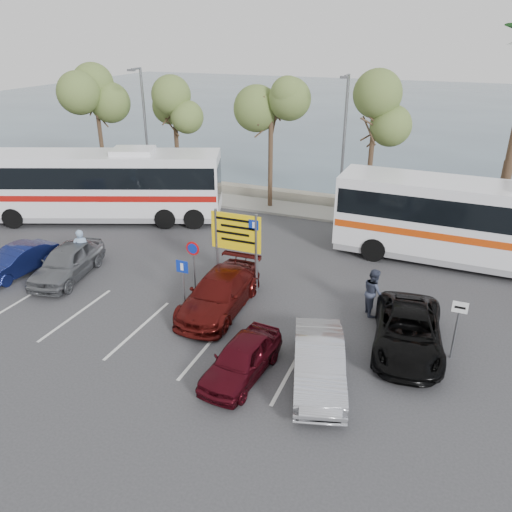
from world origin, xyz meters
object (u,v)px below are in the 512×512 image
at_px(coach_bus_right, 485,228).
at_px(car_maroon, 219,293).
at_px(street_lamp_left, 145,126).
at_px(direction_sign, 236,238).
at_px(car_blue, 17,261).
at_px(pedestrian_near, 82,250).
at_px(suv_black, 408,331).
at_px(car_silver_a, 67,262).
at_px(coach_bus_left, 101,188).
at_px(car_silver_b, 319,363).
at_px(car_red, 242,359).
at_px(pedestrian_far, 373,292).
at_px(street_lamp_right, 344,142).

xyz_separation_m(coach_bus_right, car_maroon, (-9.70, -8.17, -1.22)).
xyz_separation_m(street_lamp_left, direction_sign, (11.00, -10.32, -2.17)).
distance_m(car_blue, pedestrian_near, 2.94).
xyz_separation_m(car_maroon, suv_black, (7.30, -0.00, -0.04)).
height_order(street_lamp_left, car_silver_a, street_lamp_left).
distance_m(car_silver_a, suv_black, 14.90).
distance_m(car_maroon, pedestrian_near, 7.57).
relative_size(coach_bus_left, car_silver_b, 3.11).
relative_size(direction_sign, car_blue, 0.92).
height_order(street_lamp_left, car_silver_b, street_lamp_left).
height_order(suv_black, car_silver_b, car_silver_b).
height_order(direction_sign, car_red, direction_sign).
xyz_separation_m(car_silver_a, pedestrian_far, (13.34, 1.95, 0.20)).
bearing_deg(suv_black, coach_bus_right, 67.07).
distance_m(street_lamp_right, car_silver_a, 15.85).
distance_m(coach_bus_left, car_red, 16.87).
height_order(car_silver_a, car_blue, car_silver_a).
xyz_separation_m(street_lamp_left, suv_black, (18.30, -12.02, -3.90)).
relative_size(coach_bus_left, car_maroon, 2.71).
relative_size(coach_bus_left, pedestrian_far, 7.15).
xyz_separation_m(coach_bus_left, coach_bus_right, (20.46, 1.39, -0.01)).
xyz_separation_m(car_red, suv_black, (4.80, 3.56, 0.06)).
distance_m(car_silver_a, car_maroon, 7.60).
relative_size(street_lamp_left, street_lamp_right, 1.00).
height_order(street_lamp_right, car_red, street_lamp_right).
bearing_deg(car_blue, car_silver_a, 18.37).
height_order(coach_bus_right, car_silver_b, coach_bus_right).
height_order(direction_sign, pedestrian_far, direction_sign).
distance_m(street_lamp_right, coach_bus_left, 14.05).
relative_size(street_lamp_left, coach_bus_right, 0.59).
relative_size(car_red, suv_black, 0.75).
bearing_deg(car_silver_a, suv_black, -10.77).
bearing_deg(pedestrian_far, street_lamp_right, -5.07).
height_order(car_silver_b, pedestrian_far, pedestrian_far).
distance_m(car_maroon, suv_black, 7.30).
height_order(coach_bus_left, car_silver_a, coach_bus_left).
xyz_separation_m(car_silver_a, car_maroon, (7.60, 0.00, -0.02)).
height_order(street_lamp_right, car_blue, street_lamp_right).
relative_size(car_silver_a, car_silver_b, 1.01).
height_order(coach_bus_left, car_maroon, coach_bus_left).
distance_m(coach_bus_right, car_red, 13.82).
distance_m(car_blue, car_maroon, 10.02).
relative_size(coach_bus_left, suv_black, 2.75).
bearing_deg(coach_bus_left, car_maroon, -32.20).
distance_m(coach_bus_left, car_silver_a, 7.58).
height_order(car_red, pedestrian_far, pedestrian_far).
bearing_deg(street_lamp_left, car_silver_a, -74.20).
height_order(street_lamp_left, coach_bus_left, street_lamp_left).
height_order(car_silver_b, pedestrian_near, pedestrian_near).
height_order(coach_bus_right, car_blue, coach_bus_right).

